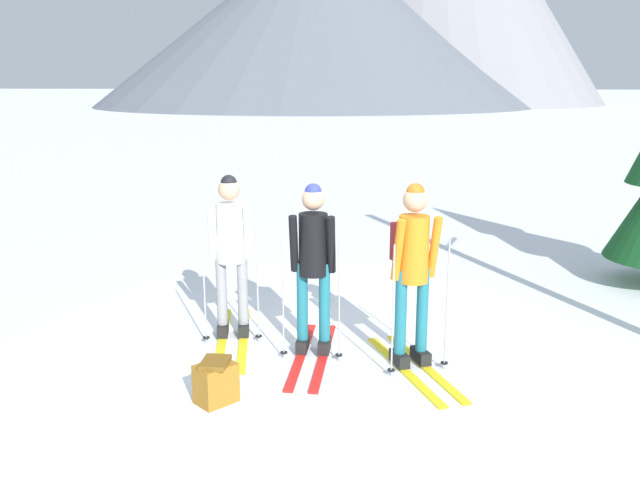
% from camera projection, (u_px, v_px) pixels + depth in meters
% --- Properties ---
extents(ground_plane, '(400.00, 400.00, 0.00)m').
position_uv_depth(ground_plane, '(328.00, 352.00, 6.76)').
color(ground_plane, white).
extents(skier_in_white, '(0.63, 1.81, 1.72)m').
position_uv_depth(skier_in_white, '(231.00, 247.00, 6.97)').
color(skier_in_white, yellow).
rests_on(skier_in_white, ground).
extents(skier_in_black, '(0.61, 1.65, 1.70)m').
position_uv_depth(skier_in_black, '(313.00, 260.00, 6.54)').
color(skier_in_black, red).
rests_on(skier_in_black, ground).
extents(skier_in_orange, '(0.93, 1.60, 1.75)m').
position_uv_depth(skier_in_orange, '(413.00, 264.00, 6.23)').
color(skier_in_orange, yellow).
rests_on(skier_in_orange, ground).
extents(backpack_on_snow_front, '(0.39, 0.40, 0.38)m').
position_uv_depth(backpack_on_snow_front, '(216.00, 382.00, 5.66)').
color(backpack_on_snow_front, '#99661E').
rests_on(backpack_on_snow_front, ground).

